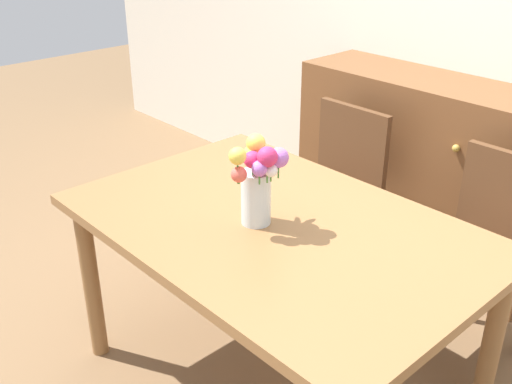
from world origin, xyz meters
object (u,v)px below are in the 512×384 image
(dining_table, at_px, (276,244))
(chair_left, at_px, (336,183))
(chair_right, at_px, (489,245))
(flower_vase, at_px, (259,177))
(dresser, at_px, (422,170))

(dining_table, relative_size, chair_left, 1.68)
(chair_left, height_order, chair_right, same)
(chair_right, bearing_deg, flower_vase, 63.70)
(chair_left, distance_m, dresser, 0.52)
(dining_table, bearing_deg, chair_left, 116.28)
(chair_left, height_order, flower_vase, flower_vase)
(chair_left, bearing_deg, dining_table, 116.28)
(dining_table, bearing_deg, chair_right, 63.72)
(dining_table, bearing_deg, flower_vase, -116.49)
(dining_table, distance_m, dresser, 1.36)
(dining_table, height_order, chair_left, chair_left)
(chair_left, bearing_deg, chair_right, -180.00)
(dining_table, height_order, chair_right, chair_right)
(dresser, bearing_deg, chair_right, -37.18)
(dresser, xyz_separation_m, flower_vase, (0.20, -1.39, 0.46))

